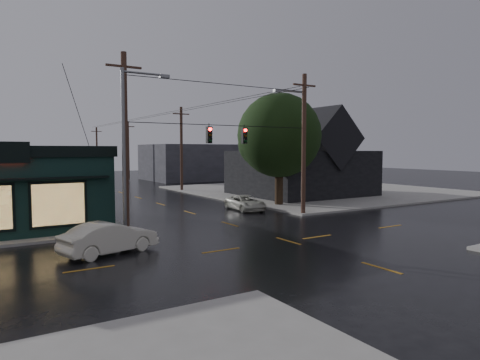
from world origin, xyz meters
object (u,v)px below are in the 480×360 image
suv_silver (245,203)px  corner_tree (279,136)px  utility_pole_nw (127,233)px  utility_pole_ne (303,215)px  sedan_cream (110,238)px

suv_silver → corner_tree: bearing=14.9°
corner_tree → suv_silver: 6.60m
utility_pole_nw → suv_silver: size_ratio=2.40×
corner_tree → utility_pole_nw: bearing=-161.0°
corner_tree → utility_pole_nw: 16.50m
suv_silver → utility_pole_nw: bearing=-153.7°
utility_pole_nw → utility_pole_ne: bearing=0.0°
utility_pole_ne → utility_pole_nw: bearing=180.0°
utility_pole_nw → sedan_cream: 4.89m
utility_pole_ne → sedan_cream: bearing=-163.9°
corner_tree → suv_silver: corner_tree is taller
corner_tree → utility_pole_nw: size_ratio=0.92×
utility_pole_ne → suv_silver: 4.89m
sedan_cream → corner_tree: bearing=-77.5°
utility_pole_nw → sedan_cream: utility_pole_nw is taller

